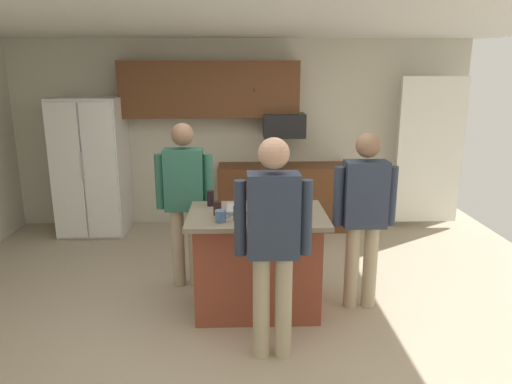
# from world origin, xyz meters

# --- Properties ---
(floor) EXTENTS (7.04, 7.04, 0.00)m
(floor) POSITION_xyz_m (0.00, 0.00, 0.00)
(floor) COLOR #B7A88E
(floor) RESTS_ON ground
(ceiling) EXTENTS (7.04, 7.04, 0.00)m
(ceiling) POSITION_xyz_m (0.00, 0.00, 2.60)
(ceiling) COLOR white
(back_wall) EXTENTS (6.40, 0.10, 2.60)m
(back_wall) POSITION_xyz_m (0.00, 2.80, 1.30)
(back_wall) COLOR beige
(back_wall) RESTS_ON ground
(french_door_window_panel) EXTENTS (0.90, 0.06, 2.00)m
(french_door_window_panel) POSITION_xyz_m (2.60, 2.40, 1.10)
(french_door_window_panel) COLOR white
(french_door_window_panel) RESTS_ON ground
(cabinet_run_upper) EXTENTS (2.40, 0.38, 0.75)m
(cabinet_run_upper) POSITION_xyz_m (-0.40, 2.60, 1.93)
(cabinet_run_upper) COLOR brown
(cabinet_run_lower) EXTENTS (1.80, 0.63, 0.90)m
(cabinet_run_lower) POSITION_xyz_m (0.60, 2.48, 0.45)
(cabinet_run_lower) COLOR brown
(cabinet_run_lower) RESTS_ON ground
(refrigerator) EXTENTS (0.87, 0.76, 1.83)m
(refrigerator) POSITION_xyz_m (-2.00, 2.38, 0.92)
(refrigerator) COLOR white
(refrigerator) RESTS_ON ground
(microwave_over_range) EXTENTS (0.56, 0.40, 0.32)m
(microwave_over_range) POSITION_xyz_m (0.60, 2.50, 1.45)
(microwave_over_range) COLOR black
(kitchen_island) EXTENTS (1.24, 0.85, 0.93)m
(kitchen_island) POSITION_xyz_m (0.15, 0.12, 0.47)
(kitchen_island) COLOR brown
(kitchen_island) RESTS_ON ground
(person_elder_center) EXTENTS (0.57, 0.22, 1.65)m
(person_elder_center) POSITION_xyz_m (1.12, 0.12, 0.95)
(person_elder_center) COLOR tan
(person_elder_center) RESTS_ON ground
(person_guest_right) EXTENTS (0.57, 0.23, 1.72)m
(person_guest_right) POSITION_xyz_m (0.25, -0.66, 1.00)
(person_guest_right) COLOR tan
(person_guest_right) RESTS_ON ground
(person_host_foreground) EXTENTS (0.57, 0.22, 1.68)m
(person_host_foreground) POSITION_xyz_m (-0.55, 0.65, 0.97)
(person_host_foreground) COLOR tan
(person_host_foreground) RESTS_ON ground
(glass_short_whisky) EXTENTS (0.07, 0.07, 0.15)m
(glass_short_whisky) POSITION_xyz_m (-0.27, 0.37, 1.00)
(glass_short_whisky) COLOR black
(glass_short_whisky) RESTS_ON kitchen_island
(glass_stout_tall) EXTENTS (0.06, 0.06, 0.15)m
(glass_stout_tall) POSITION_xyz_m (0.58, 0.03, 1.01)
(glass_stout_tall) COLOR black
(glass_stout_tall) RESTS_ON kitchen_island
(mug_blue_stoneware) EXTENTS (0.13, 0.09, 0.10)m
(mug_blue_stoneware) POSITION_xyz_m (-0.16, -0.13, 0.98)
(mug_blue_stoneware) COLOR #4C6B99
(mug_blue_stoneware) RESTS_ON kitchen_island
(glass_pilsner) EXTENTS (0.07, 0.07, 0.13)m
(glass_pilsner) POSITION_xyz_m (0.40, 0.19, 1.00)
(glass_pilsner) COLOR black
(glass_pilsner) RESTS_ON kitchen_island
(tumbler_amber) EXTENTS (0.06, 0.06, 0.12)m
(tumbler_amber) POSITION_xyz_m (-0.02, -0.09, 0.99)
(tumbler_amber) COLOR black
(tumbler_amber) RESTS_ON kitchen_island
(mug_ceramic_white) EXTENTS (0.12, 0.08, 0.09)m
(mug_ceramic_white) POSITION_xyz_m (0.53, -0.14, 0.98)
(mug_ceramic_white) COLOR #4C6B99
(mug_ceramic_white) RESTS_ON kitchen_island
(glass_dark_ale) EXTENTS (0.07, 0.07, 0.12)m
(glass_dark_ale) POSITION_xyz_m (-0.20, 0.08, 0.99)
(glass_dark_ale) COLOR black
(glass_dark_ale) RESTS_ON kitchen_island
(serving_tray) EXTENTS (0.44, 0.30, 0.04)m
(serving_tray) POSITION_xyz_m (0.10, 0.18, 0.95)
(serving_tray) COLOR #B7B7BC
(serving_tray) RESTS_ON kitchen_island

